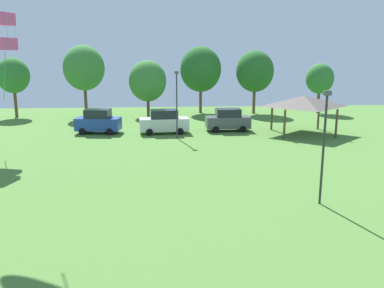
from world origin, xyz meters
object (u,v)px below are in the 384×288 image
Objects in this scene: parked_car_leftmost at (98,121)px; parked_car_third_from_left at (228,120)px; park_pavilion at (304,101)px; treeline_tree_3 at (201,69)px; kite_flying_3 at (0,31)px; light_post_0 at (177,101)px; treeline_tree_5 at (320,79)px; light_post_1 at (324,141)px; treeline_tree_2 at (148,81)px; treeline_tree_4 at (255,71)px; treeline_tree_0 at (13,76)px; treeline_tree_1 at (84,68)px; parked_car_second_from_left at (164,122)px.

parked_car_leftmost is 12.46m from parked_car_third_from_left.
park_pavilion is 0.74× the size of treeline_tree_3.
treeline_tree_3 is (16.68, 19.79, -3.51)m from kite_flying_3.
treeline_tree_3 reaches higher than parked_car_leftmost.
treeline_tree_5 is at bearing 38.73° from light_post_0.
light_post_1 is at bearing -86.87° from parked_car_third_from_left.
treeline_tree_2 is 13.41m from treeline_tree_4.
park_pavilion is 0.98× the size of treeline_tree_5.
light_post_1 is 0.91× the size of treeline_tree_5.
light_post_1 is at bearing -96.64° from treeline_tree_4.
light_post_1 is (-5.32, -18.18, 0.16)m from park_pavilion.
treeline_tree_0 is (-18.78, 14.20, 1.53)m from light_post_0.
park_pavilion is at bearing -116.42° from treeline_tree_5.
treeline_tree_3 reaches higher than treeline_tree_2.
treeline_tree_1 is (8.39, -0.69, 0.87)m from treeline_tree_0.
treeline_tree_5 is at bearing 1.09° from treeline_tree_0.
parked_car_leftmost is 21.79m from treeline_tree_4.
kite_flying_3 is at bearing -120.11° from treeline_tree_2.
light_post_0 reaches higher than parked_car_third_from_left.
park_pavilion is at bearing -83.25° from treeline_tree_4.
treeline_tree_5 is at bearing 69.23° from light_post_1.
kite_flying_3 is 20.66m from treeline_tree_2.
park_pavilion is 18.94m from light_post_1.
light_post_1 is 0.73× the size of treeline_tree_4.
treeline_tree_1 reaches higher than parked_car_leftmost.
treeline_tree_2 is at bearing 1.54° from treeline_tree_1.
parked_car_third_from_left is 0.55× the size of treeline_tree_4.
light_post_1 is at bearing -72.50° from treeline_tree_2.
kite_flying_3 is at bearing -72.33° from treeline_tree_0.
treeline_tree_3 is at bearing 119.55° from park_pavilion.
treeline_tree_2 is (7.38, 0.20, -1.55)m from treeline_tree_1.
treeline_tree_1 is 14.22m from treeline_tree_3.
kite_flying_3 is 15.58m from parked_car_second_from_left.
treeline_tree_1 is (-9.24, 11.03, 4.65)m from parked_car_second_from_left.
parked_car_leftmost is 0.52× the size of treeline_tree_3.
light_post_1 is at bearing -110.77° from treeline_tree_5.
treeline_tree_3 reaches higher than park_pavilion.
park_pavilion is (19.28, -1.57, 1.94)m from parked_car_leftmost.
light_post_1 is at bearing -60.69° from treeline_tree_1.
light_post_0 is 0.76× the size of treeline_tree_4.
treeline_tree_4 reaches higher than park_pavilion.
parked_car_third_from_left is at bearing -33.46° from treeline_tree_1.
treeline_tree_5 is at bearing 28.01° from parked_car_second_from_left.
treeline_tree_5 reaches higher than park_pavilion.
light_post_0 is at bearing -148.35° from parked_car_third_from_left.
treeline_tree_1 is (2.70, 17.18, -3.24)m from kite_flying_3.
kite_flying_3 is at bearing -149.60° from treeline_tree_5.
parked_car_leftmost is 0.69× the size of treeline_tree_5.
light_post_1 is (19.68, -13.05, -5.78)m from kite_flying_3.
parked_car_leftmost is at bearing -44.43° from treeline_tree_0.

